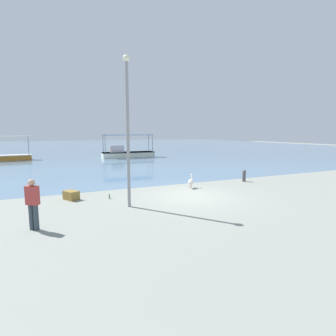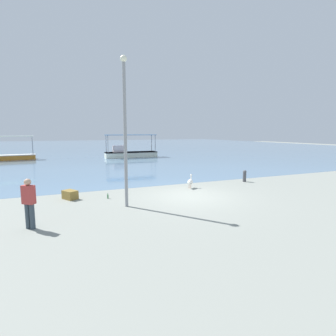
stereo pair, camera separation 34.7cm
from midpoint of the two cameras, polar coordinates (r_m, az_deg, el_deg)
ground at (r=13.25m, az=4.40°, el=-6.13°), size 120.00×120.00×0.00m
harbor_water at (r=59.72m, az=-17.98°, el=4.41°), size 110.00×90.00×0.00m
fishing_boat_far_left at (r=33.58m, az=-9.30°, el=3.36°), size 6.55×1.97×2.85m
fishing_boat_far_right at (r=35.09m, az=-32.15°, el=2.26°), size 5.43×1.91×2.73m
pelican at (r=15.04m, az=4.33°, el=-2.98°), size 0.65×0.65×0.80m
lamp_post at (r=11.13m, az=-9.67°, el=9.27°), size 0.28×0.28×6.26m
mooring_bollard at (r=17.66m, az=15.69°, el=-1.52°), size 0.23×0.23×0.77m
fisherman_standing at (r=9.74m, az=-28.27°, el=-6.71°), size 0.45×0.42×1.69m
cargo_crate at (r=13.40m, az=-21.02°, el=-5.55°), size 0.76×0.85×0.42m
glass_bottle at (r=13.02m, az=-13.39°, el=-6.09°), size 0.07×0.07×0.27m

